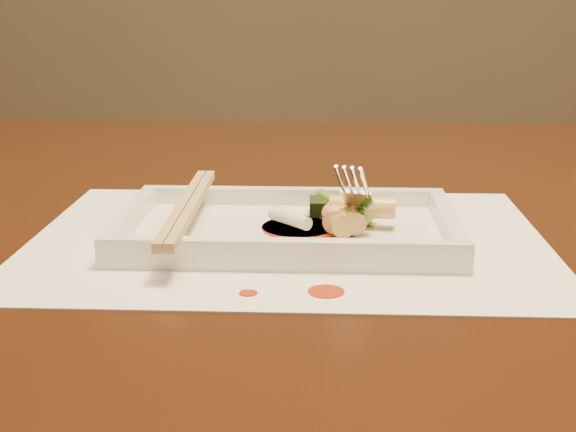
{
  "coord_description": "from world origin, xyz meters",
  "views": [
    {
      "loc": [
        0.12,
        -0.72,
        0.94
      ],
      "look_at": [
        0.09,
        -0.12,
        0.77
      ],
      "focal_mm": 50.0,
      "sensor_mm": 36.0,
      "label": 1
    }
  ],
  "objects_px": {
    "placemat": "(288,239)",
    "plate_base": "(288,233)",
    "table": "(200,300)",
    "fork": "(379,131)",
    "chopstick_a": "(183,205)"
  },
  "relations": [
    {
      "from": "table",
      "to": "chopstick_a",
      "type": "bearing_deg",
      "value": -85.7
    },
    {
      "from": "table",
      "to": "chopstick_a",
      "type": "distance_m",
      "value": 0.18
    },
    {
      "from": "table",
      "to": "plate_base",
      "type": "bearing_deg",
      "value": -53.47
    },
    {
      "from": "plate_base",
      "to": "chopstick_a",
      "type": "distance_m",
      "value": 0.08
    },
    {
      "from": "plate_base",
      "to": "chopstick_a",
      "type": "bearing_deg",
      "value": 180.0
    },
    {
      "from": "table",
      "to": "fork",
      "type": "xyz_separation_m",
      "value": [
        0.16,
        -0.11,
        0.18
      ]
    },
    {
      "from": "placemat",
      "to": "fork",
      "type": "relative_size",
      "value": 2.86
    },
    {
      "from": "table",
      "to": "fork",
      "type": "height_order",
      "value": "fork"
    },
    {
      "from": "plate_base",
      "to": "chopstick_a",
      "type": "height_order",
      "value": "chopstick_a"
    },
    {
      "from": "plate_base",
      "to": "fork",
      "type": "height_order",
      "value": "fork"
    },
    {
      "from": "placemat",
      "to": "plate_base",
      "type": "height_order",
      "value": "plate_base"
    },
    {
      "from": "placemat",
      "to": "plate_base",
      "type": "bearing_deg",
      "value": -45.0
    },
    {
      "from": "chopstick_a",
      "to": "table",
      "type": "bearing_deg",
      "value": 94.3
    },
    {
      "from": "chopstick_a",
      "to": "placemat",
      "type": "bearing_deg",
      "value": 0.0
    },
    {
      "from": "placemat",
      "to": "chopstick_a",
      "type": "xyz_separation_m",
      "value": [
        -0.08,
        -0.0,
        0.03
      ]
    }
  ]
}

